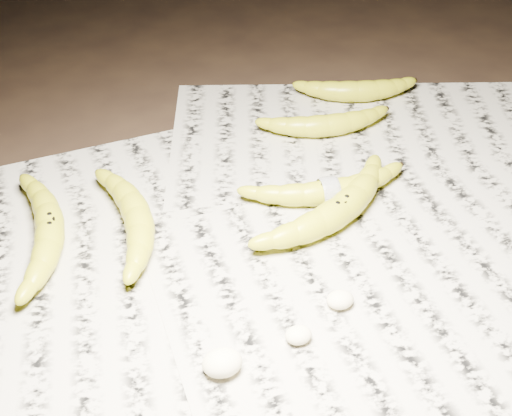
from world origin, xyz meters
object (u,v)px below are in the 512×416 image
object	(u,v)px
banana_upper_a	(327,123)
banana_upper_b	(357,89)
banana_center	(340,208)
banana_left_b	(137,215)
banana_taped	(329,190)
banana_left_a	(49,227)

from	to	relation	value
banana_upper_a	banana_upper_b	size ratio (longest dim) A/B	1.03
banana_upper_a	banana_upper_b	world-z (taller)	same
banana_center	banana_upper_a	xyz separation A→B (m)	(0.06, 0.19, -0.00)
banana_left_b	banana_taped	bearing A→B (deg)	-95.26
banana_left_b	banana_taped	xyz separation A→B (m)	(0.24, -0.02, -0.00)
banana_left_b	banana_center	size ratio (longest dim) A/B	0.88
banana_center	banana_upper_b	size ratio (longest dim) A/B	1.29
banana_left_a	banana_center	bearing A→B (deg)	-97.38
banana_upper_a	banana_upper_b	xyz separation A→B (m)	(0.08, 0.08, 0.00)
banana_left_b	banana_taped	world-z (taller)	banana_left_b
banana_taped	banana_left_b	bearing A→B (deg)	178.37
banana_left_a	banana_left_b	bearing A→B (deg)	-90.32
banana_left_a	banana_upper_b	size ratio (longest dim) A/B	1.23
banana_left_a	banana_taped	world-z (taller)	banana_left_a
banana_upper_a	banana_taped	bearing A→B (deg)	-104.07
banana_left_b	banana_upper_a	xyz separation A→B (m)	(0.30, 0.13, -0.00)
banana_center	banana_upper_a	distance (m)	0.20
banana_taped	banana_upper_a	xyz separation A→B (m)	(0.06, 0.15, 0.00)
banana_center	banana_taped	size ratio (longest dim) A/B	1.08
banana_taped	banana_upper_b	bearing A→B (deg)	61.56
banana_left_b	banana_center	bearing A→B (deg)	-105.34
banana_left_b	banana_upper_a	distance (m)	0.33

